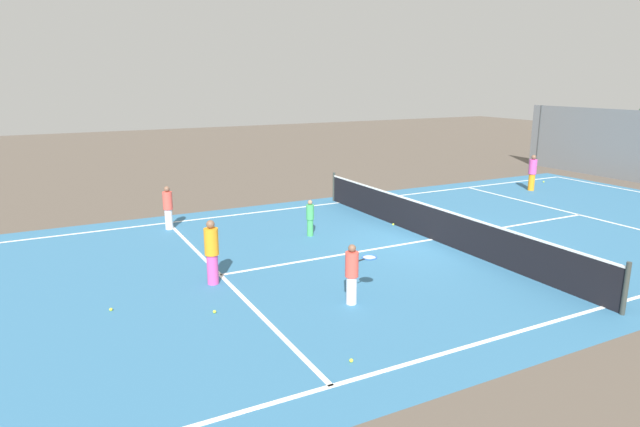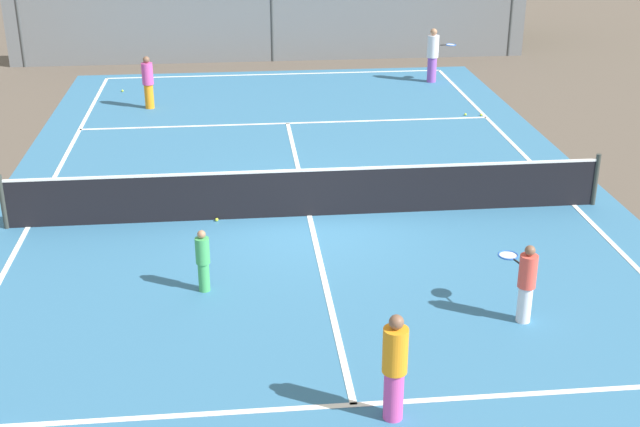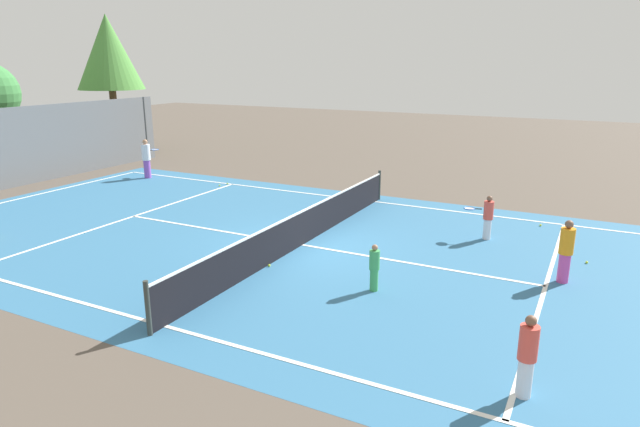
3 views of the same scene
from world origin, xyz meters
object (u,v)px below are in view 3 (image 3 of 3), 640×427
object	(u,v)px
player_1	(527,356)
player_3	(374,267)
player_5	(147,158)
player_4	(566,251)
player_2	(487,217)
tennis_ball_0	(228,184)
tennis_ball_5	(587,262)
tennis_ball_2	(541,225)
tennis_ball_3	(269,265)
tennis_ball_6	(220,185)

from	to	relation	value
player_1	player_3	distance (m)	4.47
player_1	player_5	size ratio (longest dim) A/B	0.80
player_4	player_5	distance (m)	17.77
player_1	player_2	bearing A→B (deg)	15.08
player_4	tennis_ball_0	distance (m)	14.20
player_1	tennis_ball_5	world-z (taller)	player_1
tennis_ball_2	tennis_ball_3	size ratio (longest dim) A/B	1.00
player_1	tennis_ball_3	world-z (taller)	player_1
tennis_ball_6	player_1	bearing A→B (deg)	-126.35
player_2	player_3	distance (m)	5.16
tennis_ball_0	tennis_ball_3	xyz separation A→B (m)	(-7.26, -6.66, 0.00)
tennis_ball_2	tennis_ball_0	bearing A→B (deg)	88.15
tennis_ball_3	tennis_ball_0	bearing A→B (deg)	42.54
player_3	tennis_ball_0	size ratio (longest dim) A/B	16.55
player_1	tennis_ball_0	bearing A→B (deg)	52.28
tennis_ball_2	tennis_ball_5	world-z (taller)	same
tennis_ball_5	player_2	bearing A→B (deg)	72.43
tennis_ball_2	tennis_ball_6	world-z (taller)	same
player_2	player_1	bearing A→B (deg)	-164.92
player_4	player_5	world-z (taller)	player_5
player_3	tennis_ball_0	distance (m)	12.11
tennis_ball_2	tennis_ball_6	distance (m)	12.41
tennis_ball_5	tennis_ball_2	bearing A→B (deg)	25.68
tennis_ball_2	player_4	bearing A→B (deg)	-168.11
player_4	tennis_ball_3	world-z (taller)	player_4
player_4	tennis_ball_6	xyz separation A→B (m)	(4.52, 13.37, -0.74)
player_1	tennis_ball_0	distance (m)	16.58
player_2	tennis_ball_5	size ratio (longest dim) A/B	19.59
player_3	tennis_ball_3	world-z (taller)	player_3
player_2	tennis_ball_3	size ratio (longest dim) A/B	19.59
player_1	player_2	size ratio (longest dim) A/B	1.06
tennis_ball_2	tennis_ball_6	size ratio (longest dim) A/B	1.00
tennis_ball_3	tennis_ball_5	bearing A→B (deg)	-61.18
player_2	player_3	xyz separation A→B (m)	(-4.93, 1.50, -0.11)
player_1	tennis_ball_3	distance (m)	7.10
player_4	tennis_ball_2	xyz separation A→B (m)	(4.55, 0.96, -0.74)
player_3	tennis_ball_0	bearing A→B (deg)	52.11
player_1	tennis_ball_3	xyz separation A→B (m)	(2.88, 6.45, -0.67)
player_2	tennis_ball_3	distance (m)	6.50
player_4	tennis_ball_0	bearing A→B (deg)	69.57
player_1	player_2	distance (m)	7.91
tennis_ball_0	tennis_ball_2	xyz separation A→B (m)	(-0.40, -12.33, 0.00)
player_3	tennis_ball_5	world-z (taller)	player_3
player_1	player_4	bearing A→B (deg)	-1.97
player_4	player_5	xyz separation A→B (m)	(4.43, 17.21, 0.11)
player_2	tennis_ball_5	bearing A→B (deg)	-107.57
player_5	tennis_ball_5	world-z (taller)	player_5
tennis_ball_3	player_1	bearing A→B (deg)	-114.09
player_1	player_5	distance (m)	19.56
tennis_ball_2	tennis_ball_3	bearing A→B (deg)	140.41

